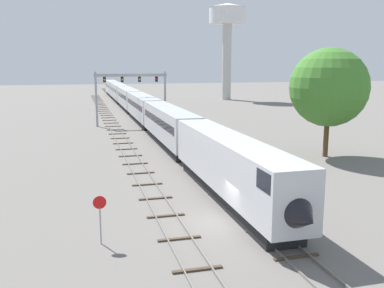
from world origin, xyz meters
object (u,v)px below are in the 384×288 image
object	(u,v)px
water_tower	(227,23)
stop_sign	(100,213)
passenger_train	(134,102)
trackside_tree_left	(329,87)
signal_gantry	(131,86)

from	to	relation	value
water_tower	stop_sign	bearing A→B (deg)	-113.37
passenger_train	trackside_tree_left	world-z (taller)	trackside_tree_left
stop_sign	water_tower	bearing A→B (deg)	66.63
passenger_train	stop_sign	size ratio (longest dim) A/B	46.85
stop_sign	trackside_tree_left	distance (m)	31.73
water_tower	stop_sign	size ratio (longest dim) A/B	9.38
passenger_train	water_tower	world-z (taller)	water_tower
water_tower	trackside_tree_left	distance (m)	79.61
signal_gantry	trackside_tree_left	distance (m)	35.33
signal_gantry	stop_sign	size ratio (longest dim) A/B	4.20
stop_sign	passenger_train	bearing A→B (deg)	80.95
water_tower	trackside_tree_left	bearing A→B (deg)	-101.25
signal_gantry	trackside_tree_left	size ratio (longest dim) A/B	1.01
stop_sign	trackside_tree_left	xyz separation A→B (m)	(25.61, 17.81, 5.81)
signal_gantry	stop_sign	xyz separation A→B (m)	(-7.75, -48.26, -4.66)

